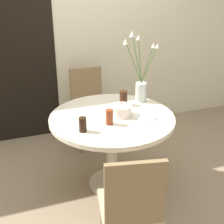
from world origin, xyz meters
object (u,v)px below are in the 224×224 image
flower_vase (140,83)px  drink_glass_2 (109,117)px  side_plate (146,116)px  chair_near_front (131,205)px  drink_glass_0 (83,125)px  drink_glass_1 (124,98)px  birthday_cake (122,110)px  chair_left_flank (88,102)px

flower_vase → drink_glass_2: size_ratio=5.33×
flower_vase → side_plate: (-0.10, -0.35, -0.19)m
chair_near_front → drink_glass_2: size_ratio=6.91×
drink_glass_0 → drink_glass_1: bearing=38.9°
side_plate → birthday_cake: bearing=154.4°
chair_near_front → side_plate: bearing=-109.0°
drink_glass_0 → chair_left_flank: bearing=72.5°
chair_left_flank → drink_glass_0: 1.22m
chair_left_flank → birthday_cake: bearing=-84.7°
birthday_cake → drink_glass_1: 0.26m
side_plate → drink_glass_1: (-0.09, 0.33, 0.06)m
flower_vase → side_plate: bearing=-105.2°
drink_glass_1 → birthday_cake: bearing=-115.3°
side_plate → drink_glass_2: 0.37m
chair_left_flank → chair_near_front: 1.85m
chair_near_front → drink_glass_1: size_ratio=6.64×
chair_left_flank → flower_vase: (0.35, -0.69, 0.42)m
chair_left_flank → flower_vase: size_ratio=1.30×
drink_glass_0 → drink_glass_2: 0.25m
side_plate → drink_glass_2: size_ratio=1.58×
drink_glass_1 → drink_glass_2: size_ratio=1.04×
chair_near_front → birthday_cake: bearing=-95.4°
side_plate → chair_near_front: bearing=-120.8°
chair_near_front → drink_glass_2: (0.11, 0.76, 0.29)m
chair_left_flank → birthday_cake: size_ratio=5.04×
side_plate → drink_glass_1: drink_glass_1 is taller
chair_near_front → drink_glass_1: chair_near_front is taller
drink_glass_0 → drink_glass_2: drink_glass_2 is taller
birthday_cake → drink_glass_2: (-0.16, -0.13, 0.02)m
birthday_cake → drink_glass_1: (0.11, 0.23, 0.02)m
chair_left_flank → drink_glass_1: chair_left_flank is taller
chair_near_front → drink_glass_0: (-0.13, 0.71, 0.29)m
drink_glass_0 → drink_glass_2: (0.25, 0.05, 0.01)m
drink_glass_2 → birthday_cake: bearing=38.8°
chair_left_flank → side_plate: size_ratio=4.36×
chair_left_flank → flower_vase: flower_vase is taller
drink_glass_2 → side_plate: bearing=5.6°
chair_left_flank → drink_glass_2: 1.12m
side_plate → drink_glass_1: size_ratio=1.52×
birthday_cake → side_plate: birthday_cake is taller
flower_vase → drink_glass_1: bearing=-173.1°
chair_left_flank → side_plate: chair_left_flank is taller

